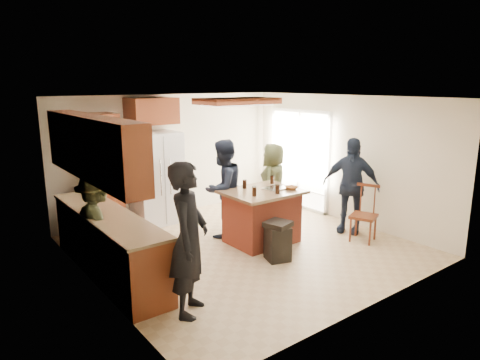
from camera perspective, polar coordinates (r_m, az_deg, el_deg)
room_shell at (r=11.25m, az=13.17°, el=3.00°), size 8.00×5.20×5.00m
person_front_left at (r=5.10m, az=-6.84°, el=-7.88°), size 0.83×0.83×1.86m
person_behind_left at (r=7.64m, az=-2.27°, el=-1.15°), size 0.97×0.76×1.76m
person_behind_right at (r=8.41m, az=4.44°, el=-0.48°), size 0.92×0.85×1.59m
person_side_right at (r=8.10m, az=14.52°, el=-0.71°), size 0.93×1.17×1.77m
person_counter at (r=6.38m, az=-18.47°, el=-5.84°), size 0.62×1.04×1.51m
left_cabinetry at (r=6.36m, az=-17.84°, el=-3.98°), size 0.64×3.00×2.30m
back_wall_units at (r=8.22m, az=-16.36°, el=2.89°), size 1.80×0.60×2.45m
refrigerator at (r=8.54m, az=-11.08°, el=0.26°), size 0.90×0.76×1.80m
kitchen_island at (r=7.44m, az=2.93°, el=-4.80°), size 1.28×1.03×0.93m
island_items at (r=7.35m, az=4.52°, el=-1.01°), size 0.94×0.71×0.15m
trash_bin at (r=6.77m, az=5.05°, el=-8.05°), size 0.44×0.44×0.63m
spindle_chair at (r=7.81m, az=16.20°, el=-4.61°), size 0.54×0.54×0.99m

